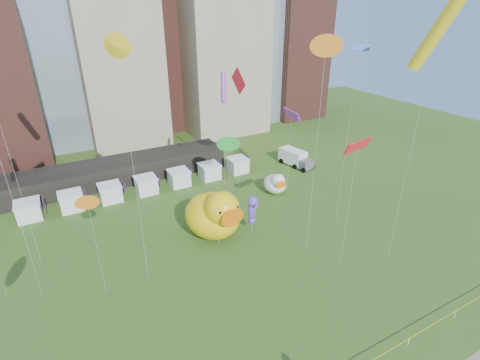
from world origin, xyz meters
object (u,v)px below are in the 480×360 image
box_truck (295,158)px  seahorse_purple (252,208)px  big_duck (214,214)px  small_duck (276,183)px  seahorse_green (218,214)px

box_truck → seahorse_purple: bearing=-150.5°
big_duck → small_duck: size_ratio=1.85×
big_duck → seahorse_purple: size_ratio=1.80×
small_duck → seahorse_green: 14.98m
seahorse_green → box_truck: seahorse_green is taller
seahorse_green → big_duck: bearing=88.8°
seahorse_purple → seahorse_green: bearing=-172.8°
big_duck → box_truck: (20.76, 12.50, -1.64)m
seahorse_green → seahorse_purple: size_ratio=1.17×
seahorse_green → box_truck: bearing=45.8°
small_duck → box_truck: bearing=51.2°
small_duck → big_duck: bearing=-143.1°
small_duck → seahorse_purple: 10.85m
big_duck → small_duck: 13.53m
seahorse_purple → big_duck: bearing=161.9°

